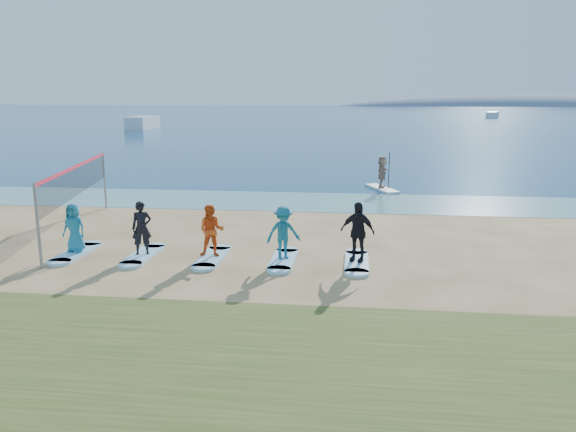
# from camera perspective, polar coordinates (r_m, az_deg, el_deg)

# --- Properties ---
(ground) EXTENTS (600.00, 600.00, 0.00)m
(ground) POSITION_cam_1_polar(r_m,az_deg,el_deg) (16.75, -5.72, -4.98)
(ground) COLOR tan
(ground) RESTS_ON ground
(shallow_water) EXTENTS (600.00, 600.00, 0.00)m
(shallow_water) POSITION_cam_1_polar(r_m,az_deg,el_deg) (26.81, -0.91, 1.55)
(shallow_water) COLOR teal
(shallow_water) RESTS_ON ground
(ocean) EXTENTS (600.00, 600.00, 0.00)m
(ocean) POSITION_cam_1_polar(r_m,az_deg,el_deg) (175.73, 5.70, 10.38)
(ocean) COLOR navy
(ocean) RESTS_ON ground
(island_ridge) EXTENTS (220.00, 56.00, 18.00)m
(island_ridge) POSITION_cam_1_polar(r_m,az_deg,el_deg) (328.65, 23.31, 10.22)
(island_ridge) COLOR slate
(island_ridge) RESTS_ON ground
(volleyball_net) EXTENTS (2.10, 8.86, 2.50)m
(volleyball_net) POSITION_cam_1_polar(r_m,az_deg,el_deg) (21.70, -20.65, 3.37)
(volleyball_net) COLOR gray
(volleyball_net) RESTS_ON ground
(paddleboard) EXTENTS (1.75, 3.05, 0.12)m
(paddleboard) POSITION_cam_1_polar(r_m,az_deg,el_deg) (30.47, 9.49, 2.76)
(paddleboard) COLOR silver
(paddleboard) RESTS_ON ground
(paddleboarder) EXTENTS (0.67, 1.60, 1.67)m
(paddleboarder) POSITION_cam_1_polar(r_m,az_deg,el_deg) (30.34, 9.55, 4.43)
(paddleboarder) COLOR tan
(paddleboarder) RESTS_ON paddleboard
(boat_offshore_a) EXTENTS (3.11, 8.29, 1.91)m
(boat_offshore_a) POSITION_cam_1_polar(r_m,az_deg,el_deg) (90.12, -14.50, 8.55)
(boat_offshore_a) COLOR silver
(boat_offshore_a) RESTS_ON ground
(boat_offshore_b) EXTENTS (4.12, 6.46, 1.49)m
(boat_offshore_b) POSITION_cam_1_polar(r_m,az_deg,el_deg) (138.94, 20.02, 9.31)
(boat_offshore_b) COLOR silver
(boat_offshore_b) RESTS_ON ground
(surfboard_0) EXTENTS (0.70, 2.20, 0.09)m
(surfboard_0) POSITION_cam_1_polar(r_m,az_deg,el_deg) (19.01, -20.72, -3.51)
(surfboard_0) COLOR #A4E3FF
(surfboard_0) RESTS_ON ground
(student_0) EXTENTS (0.82, 0.60, 1.54)m
(student_0) POSITION_cam_1_polar(r_m,az_deg,el_deg) (18.82, -20.90, -1.12)
(student_0) COLOR teal
(student_0) RESTS_ON surfboard_0
(surfboard_1) EXTENTS (0.70, 2.20, 0.09)m
(surfboard_1) POSITION_cam_1_polar(r_m,az_deg,el_deg) (18.11, -14.49, -3.86)
(surfboard_1) COLOR #A4E3FF
(surfboard_1) RESTS_ON ground
(student_1) EXTENTS (0.71, 0.60, 1.65)m
(student_1) POSITION_cam_1_polar(r_m,az_deg,el_deg) (17.90, -14.64, -1.18)
(student_1) COLOR black
(student_1) RESTS_ON surfboard_1
(surfboard_2) EXTENTS (0.70, 2.20, 0.09)m
(surfboard_2) POSITION_cam_1_polar(r_m,az_deg,el_deg) (17.45, -7.70, -4.18)
(surfboard_2) COLOR #A4E3FF
(surfboard_2) RESTS_ON ground
(student_2) EXTENTS (0.83, 0.67, 1.60)m
(student_2) POSITION_cam_1_polar(r_m,az_deg,el_deg) (17.23, -7.78, -1.48)
(student_2) COLOR #E05117
(student_2) RESTS_ON surfboard_2
(surfboard_3) EXTENTS (0.70, 2.20, 0.09)m
(surfboard_3) POSITION_cam_1_polar(r_m,az_deg,el_deg) (17.04, -0.48, -4.46)
(surfboard_3) COLOR #A4E3FF
(surfboard_3) RESTS_ON ground
(student_3) EXTENTS (1.19, 0.96, 1.60)m
(student_3) POSITION_cam_1_polar(r_m,az_deg,el_deg) (16.82, -0.48, -1.70)
(student_3) COLOR #1A697F
(student_3) RESTS_ON surfboard_3
(surfboard_4) EXTENTS (0.70, 2.20, 0.09)m
(surfboard_4) POSITION_cam_1_polar(r_m,az_deg,el_deg) (16.92, 6.98, -4.68)
(surfboard_4) COLOR #A4E3FF
(surfboard_4) RESTS_ON ground
(student_4) EXTENTS (1.13, 0.76, 1.79)m
(student_4) POSITION_cam_1_polar(r_m,az_deg,el_deg) (16.67, 7.07, -1.59)
(student_4) COLOR black
(student_4) RESTS_ON surfboard_4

